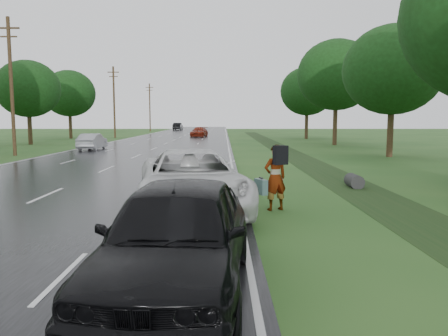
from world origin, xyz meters
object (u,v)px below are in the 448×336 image
dark_sedan (177,236)px  white_pickup (191,180)px  pedestrian (275,177)px  silver_sedan (92,142)px

dark_sedan → white_pickup: bearing=96.2°
dark_sedan → pedestrian: bearing=74.5°
white_pickup → silver_sedan: white_pickup is taller
white_pickup → dark_sedan: size_ratio=1.22×
silver_sedan → pedestrian: bearing=117.9°
white_pickup → dark_sedan: dark_sedan is taller
pedestrian → silver_sedan: 28.16m
white_pickup → dark_sedan: bearing=-96.9°
dark_sedan → silver_sedan: 33.10m
white_pickup → silver_sedan: 27.26m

